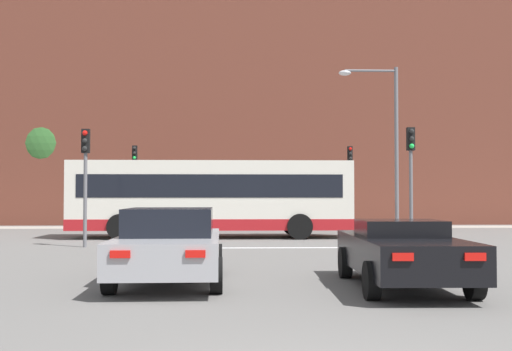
{
  "coord_description": "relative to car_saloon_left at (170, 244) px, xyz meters",
  "views": [
    {
      "loc": [
        -0.82,
        -5.02,
        1.71
      ],
      "look_at": [
        0.27,
        22.58,
        2.57
      ],
      "focal_mm": 45.0,
      "sensor_mm": 36.0,
      "label": 1
    }
  ],
  "objects": [
    {
      "name": "car_saloon_left",
      "position": [
        0.0,
        0.0,
        0.0
      ],
      "size": [
        2.12,
        4.94,
        1.46
      ],
      "rotation": [
        0.0,
        0.0,
        0.02
      ],
      "color": "#9E9EA3",
      "rests_on": "ground_plane"
    },
    {
      "name": "brick_civic_building",
      "position": [
        4.14,
        31.33,
        9.02
      ],
      "size": [
        37.93,
        14.55,
        25.46
      ],
      "color": "brown",
      "rests_on": "ground_plane"
    },
    {
      "name": "far_pavement",
      "position": [
        2.01,
        21.83,
        -0.74
      ],
      "size": [
        69.78,
        2.5,
        0.01
      ],
      "primitive_type": "cube",
      "color": "#A09B91",
      "rests_on": "ground_plane"
    },
    {
      "name": "street_lamp_junction",
      "position": [
        7.52,
        13.17,
        3.56
      ],
      "size": [
        2.45,
        0.36,
        6.97
      ],
      "color": "slate",
      "rests_on": "ground_plane"
    },
    {
      "name": "traffic_light_far_right",
      "position": [
        7.6,
        21.44,
        2.17
      ],
      "size": [
        0.26,
        0.31,
        4.36
      ],
      "color": "slate",
      "rests_on": "ground_plane"
    },
    {
      "name": "bus_crossing_lead",
      "position": [
        0.41,
        13.39,
        0.91
      ],
      "size": [
        11.21,
        2.78,
        3.08
      ],
      "rotation": [
        0.0,
        0.0,
        1.57
      ],
      "color": "silver",
      "rests_on": "ground_plane"
    },
    {
      "name": "stop_line_strip",
      "position": [
        2.01,
        8.22,
        -0.74
      ],
      "size": [
        8.8,
        0.3,
        0.01
      ],
      "primitive_type": "cube",
      "color": "silver",
      "rests_on": "ground_plane"
    },
    {
      "name": "traffic_light_far_left",
      "position": [
        -3.87,
        21.21,
        2.16
      ],
      "size": [
        0.26,
        0.31,
        4.34
      ],
      "color": "slate",
      "rests_on": "ground_plane"
    },
    {
      "name": "car_roadster_right",
      "position": [
        4.37,
        -0.87,
        -0.09
      ],
      "size": [
        1.99,
        4.64,
        1.25
      ],
      "rotation": [
        0.0,
        0.0,
        -0.03
      ],
      "color": "black",
      "rests_on": "ground_plane"
    },
    {
      "name": "traffic_light_near_right",
      "position": [
        7.41,
        9.17,
        1.99
      ],
      "size": [
        0.26,
        0.31,
        4.06
      ],
      "color": "slate",
      "rests_on": "ground_plane"
    },
    {
      "name": "pedestrian_waiting",
      "position": [
        -3.46,
        22.01,
        0.26
      ],
      "size": [
        0.41,
        0.25,
        1.71
      ],
      "rotation": [
        0.0,
        0.0,
        0.05
      ],
      "color": "black",
      "rests_on": "ground_plane"
    },
    {
      "name": "traffic_light_near_left",
      "position": [
        -3.62,
        8.72,
        1.9
      ],
      "size": [
        0.26,
        0.31,
        3.92
      ],
      "color": "slate",
      "rests_on": "ground_plane"
    },
    {
      "name": "tree_by_building",
      "position": [
        -9.68,
        27.0,
        3.96
      ],
      "size": [
        5.61,
        5.61,
        7.66
      ],
      "color": "#4C3823",
      "rests_on": "ground_plane"
    }
  ]
}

